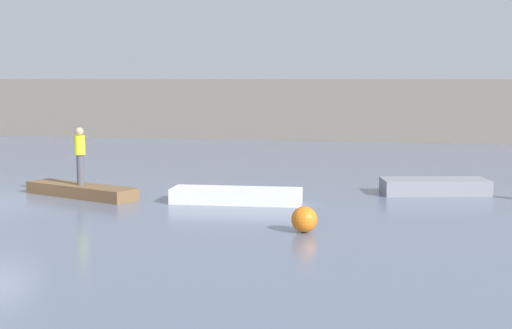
{
  "coord_description": "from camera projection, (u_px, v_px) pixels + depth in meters",
  "views": [
    {
      "loc": [
        12.03,
        -19.31,
        3.61
      ],
      "look_at": [
        7.0,
        3.98,
        0.85
      ],
      "focal_mm": 52.88,
      "sensor_mm": 36.0,
      "label": 1
    }
  ],
  "objects": [
    {
      "name": "rowboat_brown",
      "position": [
        81.0,
        191.0,
        22.87
      ],
      "size": [
        4.01,
        2.35,
        0.37
      ],
      "primitive_type": "cube",
      "rotation": [
        0.0,
        0.0,
        -0.39
      ],
      "color": "brown",
      "rests_on": "ground_plane"
    },
    {
      "name": "person_hiviz_shirt",
      "position": [
        80.0,
        153.0,
        22.74
      ],
      "size": [
        0.32,
        0.32,
        1.75
      ],
      "color": "#4C4C56",
      "rests_on": "rowboat_brown"
    },
    {
      "name": "rowboat_grey",
      "position": [
        435.0,
        186.0,
        23.41
      ],
      "size": [
        3.46,
        2.0,
        0.47
      ],
      "primitive_type": "cube",
      "rotation": [
        0.0,
        0.0,
        0.23
      ],
      "color": "gray",
      "rests_on": "ground_plane"
    },
    {
      "name": "embankment_wall",
      "position": [
        211.0,
        109.0,
        44.59
      ],
      "size": [
        80.0,
        1.2,
        3.51
      ],
      "primitive_type": "cube",
      "color": "gray",
      "rests_on": "ground_plane"
    },
    {
      "name": "mooring_buoy",
      "position": [
        304.0,
        219.0,
        17.59
      ],
      "size": [
        0.61,
        0.61,
        0.61
      ],
      "primitive_type": "sphere",
      "color": "orange",
      "rests_on": "ground_plane"
    },
    {
      "name": "rowboat_white",
      "position": [
        236.0,
        196.0,
        21.71
      ],
      "size": [
        3.8,
        1.33,
        0.43
      ],
      "primitive_type": "cube",
      "rotation": [
        0.0,
        0.0,
        0.06
      ],
      "color": "white",
      "rests_on": "ground_plane"
    }
  ]
}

